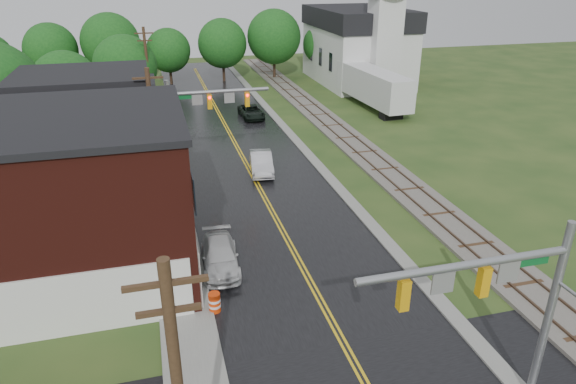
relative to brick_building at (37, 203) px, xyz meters
name	(u,v)px	position (x,y,z in m)	size (l,w,h in m)	color
main_road	(242,157)	(12.48, 15.00, -4.15)	(10.00, 90.00, 0.02)	black
curb_right	(290,134)	(17.88, 20.00, -4.15)	(0.80, 70.00, 0.12)	gray
sidewalk_left	(169,188)	(6.28, 10.00, -4.15)	(2.40, 50.00, 0.12)	gray
brick_building	(37,203)	(0.00, 0.00, 0.00)	(14.30, 10.30, 8.30)	#46150F
yellow_house	(92,146)	(1.48, 11.00, -0.95)	(8.00, 7.00, 6.40)	tan
darkred_building	(114,123)	(2.48, 20.00, -1.95)	(7.00, 6.00, 4.40)	#3F0F0C
church	(361,38)	(32.48, 38.74, 1.68)	(10.40, 18.40, 20.00)	silver
railroad	(336,129)	(22.48, 20.00, -4.05)	(3.20, 80.00, 0.30)	#59544C
traffic_signal_near	(501,292)	(15.96, -13.00, 0.82)	(7.34, 0.30, 7.20)	gray
traffic_signal_far	(200,110)	(9.01, 12.00, 0.82)	(7.34, 0.43, 7.20)	gray
utility_pole_b	(154,138)	(5.68, 7.00, 0.57)	(1.80, 0.28, 9.00)	#382616
utility_pole_c	(148,71)	(5.68, 29.00, 0.57)	(1.80, 0.28, 9.00)	#382616
tree_left_c	(68,86)	(-1.36, 24.90, 0.36)	(6.00, 6.00, 7.65)	black
tree_left_e	(127,68)	(3.64, 30.90, 0.66)	(6.40, 6.40, 8.16)	black
suv_dark	(251,112)	(15.50, 26.18, -3.52)	(2.11, 4.57, 1.27)	black
sedan_silver	(261,163)	(13.28, 11.23, -3.39)	(1.60, 4.59, 1.51)	silver
pickup_white	(220,256)	(8.35, -1.34, -3.49)	(1.85, 4.54, 1.32)	silver
semi_trailer	(373,85)	(29.23, 27.05, -1.74)	(3.62, 13.33, 4.10)	black
construction_barrel	(215,302)	(7.57, -5.00, -3.67)	(0.54, 0.54, 0.96)	red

